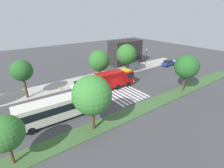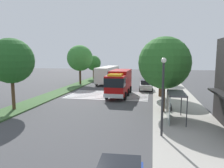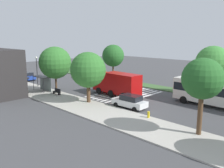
% 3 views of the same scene
% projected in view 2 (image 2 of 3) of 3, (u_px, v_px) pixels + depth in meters
% --- Properties ---
extents(ground_plane, '(120.00, 120.00, 0.00)m').
position_uv_depth(ground_plane, '(108.00, 95.00, 31.39)').
color(ground_plane, '#424244').
extents(sidewalk, '(60.00, 5.54, 0.14)m').
position_uv_depth(sidewalk, '(173.00, 97.00, 29.65)').
color(sidewalk, '#ADA89E').
rests_on(sidewalk, ground_plane).
extents(median_strip, '(60.00, 3.00, 0.14)m').
position_uv_depth(median_strip, '(58.00, 93.00, 32.87)').
color(median_strip, '#3D6033').
rests_on(median_strip, ground_plane).
extents(crosswalk, '(6.75, 11.61, 0.01)m').
position_uv_depth(crosswalk, '(108.00, 95.00, 31.25)').
color(crosswalk, silver).
rests_on(crosswalk, ground_plane).
extents(fire_truck, '(8.70, 2.89, 3.65)m').
position_uv_depth(fire_truck, '(119.00, 82.00, 30.13)').
color(fire_truck, '#A50C0C').
rests_on(fire_truck, ground_plane).
extents(parked_car_west, '(4.75, 2.05, 1.74)m').
position_uv_depth(parked_car_west, '(148.00, 75.00, 54.41)').
color(parked_car_west, '#474C51').
rests_on(parked_car_west, ground_plane).
extents(parked_car_mid, '(4.71, 2.27, 1.75)m').
position_uv_depth(parked_car_mid, '(146.00, 85.00, 35.50)').
color(parked_car_mid, silver).
rests_on(parked_car_mid, ground_plane).
extents(transit_bus, '(11.75, 3.10, 3.45)m').
position_uv_depth(transit_bus, '(108.00, 73.00, 44.59)').
color(transit_bus, silver).
rests_on(transit_bus, ground_plane).
extents(bus_stop_shelter, '(3.50, 1.40, 2.46)m').
position_uv_depth(bus_stop_shelter, '(172.00, 100.00, 18.46)').
color(bus_stop_shelter, '#4C4C51').
rests_on(bus_stop_shelter, sidewalk).
extents(bench_near_shelter, '(1.60, 0.50, 0.90)m').
position_uv_depth(bench_near_shelter, '(168.00, 105.00, 22.53)').
color(bench_near_shelter, black).
rests_on(bench_near_shelter, sidewalk).
extents(street_lamp, '(0.36, 0.36, 5.46)m').
position_uv_depth(street_lamp, '(163.00, 90.00, 14.59)').
color(street_lamp, '#2D2D30').
rests_on(street_lamp, sidewalk).
extents(sidewalk_tree_far_west, '(4.76, 4.76, 6.83)m').
position_uv_depth(sidewalk_tree_far_west, '(158.00, 60.00, 52.68)').
color(sidewalk_tree_far_west, '#47301E').
rests_on(sidewalk_tree_far_west, sidewalk).
extents(sidewalk_tree_west, '(3.74, 3.74, 7.15)m').
position_uv_depth(sidewalk_tree_west, '(159.00, 57.00, 44.55)').
color(sidewalk_tree_west, '#513823').
rests_on(sidewalk_tree_west, sidewalk).
extents(sidewalk_tree_center, '(4.89, 4.89, 6.98)m').
position_uv_depth(sidewalk_tree_center, '(161.00, 64.00, 29.05)').
color(sidewalk_tree_center, '#513823').
rests_on(sidewalk_tree_center, sidewalk).
extents(sidewalk_tree_east, '(5.16, 5.16, 7.47)m').
position_uv_depth(sidewalk_tree_east, '(164.00, 63.00, 20.99)').
color(sidewalk_tree_east, '#47301E').
rests_on(sidewalk_tree_east, sidewalk).
extents(median_tree_far_west, '(3.62, 3.62, 5.65)m').
position_uv_depth(median_tree_far_west, '(93.00, 63.00, 51.86)').
color(median_tree_far_west, '#513823').
rests_on(median_tree_far_west, median_strip).
extents(median_tree_west, '(5.10, 5.10, 7.68)m').
position_uv_depth(median_tree_west, '(80.00, 58.00, 42.21)').
color(median_tree_west, '#47301E').
rests_on(median_tree_west, median_strip).
extents(median_tree_center, '(4.64, 4.64, 7.39)m').
position_uv_depth(median_tree_center, '(11.00, 61.00, 21.81)').
color(median_tree_center, '#513823').
rests_on(median_tree_center, median_strip).
extents(fire_hydrant, '(0.28, 0.28, 0.70)m').
position_uv_depth(fire_hydrant, '(156.00, 84.00, 39.32)').
color(fire_hydrant, gold).
rests_on(fire_hydrant, sidewalk).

